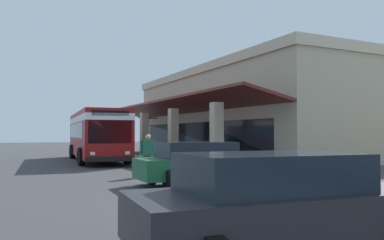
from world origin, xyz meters
The scene contains 8 objects.
ground centered at (0.00, 8.00, 0.00)m, with size 120.00×120.00×0.00m, color #38383A.
curb_strip centered at (-1.28, 2.81, 0.06)m, with size 27.45×0.50×0.12m, color #9E998E.
plaza_building centered at (-1.28, 12.43, 3.39)m, with size 23.17×14.86×6.78m.
transit_bus centered at (-0.38, -0.74, 1.85)m, with size 11.39×3.57×3.34m.
parked_sedan_charcoal centered at (20.67, -2.78, 0.75)m, with size 2.69×4.54×1.47m.
parked_sedan_green centered at (13.26, -0.23, 0.75)m, with size 2.61×4.50×1.47m.
pedestrian centered at (9.89, -0.90, 0.97)m, with size 0.44×0.70×1.72m.
potted_palm centered at (-4.40, 4.17, 0.71)m, with size 1.70×1.56×3.21m.
Camera 1 is at (25.22, -6.40, 1.75)m, focal length 36.85 mm.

